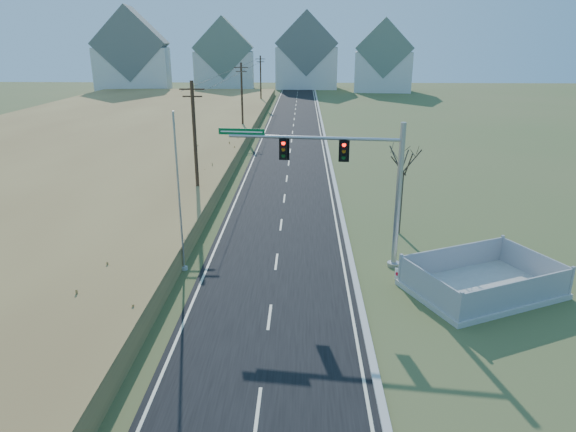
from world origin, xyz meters
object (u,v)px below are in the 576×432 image
Objects in this scene: fence_enclosure at (482,286)px; traffic_signal_mast at (362,181)px; bare_tree at (404,159)px; flagpole at (180,210)px; open_sign at (400,274)px.

traffic_signal_mast is at bearing 126.99° from fence_enclosure.
fence_enclosure is 1.37× the size of bare_tree.
traffic_signal_mast is 1.16× the size of flagpole.
open_sign is 8.26m from bare_tree.
flagpole is at bearing -167.37° from traffic_signal_mast.
fence_enclosure is 0.97× the size of flagpole.
open_sign is 0.07× the size of flagpole.
flagpole is (-11.37, 0.94, 3.04)m from open_sign.
flagpole is (-9.44, -1.00, -1.38)m from traffic_signal_mast.
bare_tree is at bearing 83.78° from fence_enclosure.
fence_enclosure reaches higher than open_sign.
bare_tree is (12.50, 5.89, 1.46)m from flagpole.
traffic_signal_mast is 9.59m from flagpole.
fence_enclosure is at bearing -21.72° from traffic_signal_mast.
traffic_signal_mast is 1.63× the size of bare_tree.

